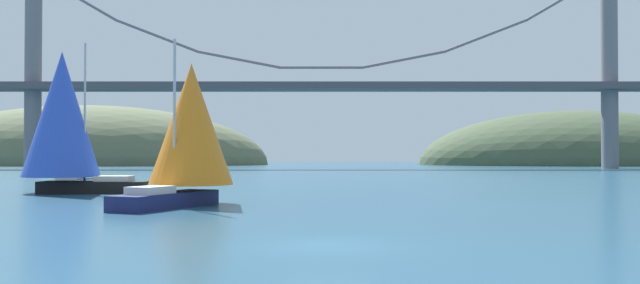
% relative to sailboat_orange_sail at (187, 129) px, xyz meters
% --- Properties ---
extents(ground_plane, '(360.00, 360.00, 0.00)m').
position_rel_sailboat_orange_sail_xyz_m(ground_plane, '(6.97, -14.96, -3.89)').
color(ground_plane, navy).
extents(headland_right, '(74.03, 44.00, 25.22)m').
position_rel_sailboat_orange_sail_xyz_m(headland_right, '(66.97, 120.04, -3.89)').
color(headland_right, '#425138').
rests_on(headland_right, ground_plane).
extents(headland_left, '(85.18, 44.00, 27.74)m').
position_rel_sailboat_orange_sail_xyz_m(headland_left, '(-48.03, 120.04, -3.89)').
color(headland_left, '#5B6647').
rests_on(headland_left, ground_plane).
extents(suspension_bridge, '(135.98, 6.00, 34.34)m').
position_rel_sailboat_orange_sail_xyz_m(suspension_bridge, '(6.97, 80.04, 11.46)').
color(suspension_bridge, slate).
rests_on(suspension_bridge, ground_plane).
extents(sailboat_orange_sail, '(5.87, 8.22, 8.38)m').
position_rel_sailboat_orange_sail_xyz_m(sailboat_orange_sail, '(0.00, 0.00, 0.00)').
color(sailboat_orange_sail, '#191E4C').
rests_on(sailboat_orange_sail, ground_plane).
extents(sailboat_pink_spinnaker, '(5.18, 7.70, 7.40)m').
position_rel_sailboat_orange_sail_xyz_m(sailboat_pink_spinnaker, '(-19.22, 35.45, -0.45)').
color(sailboat_pink_spinnaker, '#B7B2A8').
rests_on(sailboat_pink_spinnaker, ground_plane).
extents(sailboat_blue_spinnaker, '(8.56, 5.26, 10.04)m').
position_rel_sailboat_orange_sail_xyz_m(sailboat_blue_spinnaker, '(-10.41, 10.08, 1.12)').
color(sailboat_blue_spinnaker, black).
rests_on(sailboat_blue_spinnaker, ground_plane).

